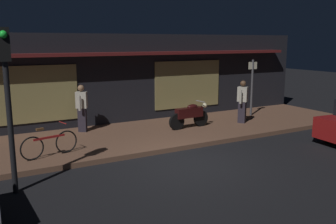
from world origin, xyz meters
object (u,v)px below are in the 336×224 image
(traffic_light_pole, at_px, (7,82))
(motorcycle, at_px, (190,115))
(sign_post, at_px, (252,84))
(person_photographer, at_px, (82,107))
(bicycle_parked, at_px, (50,144))
(person_bystander, at_px, (242,101))

(traffic_light_pole, bearing_deg, motorcycle, 23.98)
(motorcycle, distance_m, traffic_light_pole, 7.21)
(sign_post, xyz_separation_m, traffic_light_pole, (-9.94, -3.52, 0.97))
(person_photographer, xyz_separation_m, traffic_light_pole, (-2.72, -4.19, 1.45))
(bicycle_parked, height_order, person_bystander, person_bystander)
(person_bystander, height_order, traffic_light_pole, traffic_light_pole)
(traffic_light_pole, bearing_deg, bicycle_parked, 58.24)
(motorcycle, bearing_deg, bicycle_parked, -168.92)
(bicycle_parked, bearing_deg, person_bystander, 5.69)
(bicycle_parked, xyz_separation_m, person_bystander, (7.50, 0.75, 0.52))
(motorcycle, height_order, sign_post, sign_post)
(person_photographer, relative_size, sign_post, 0.70)
(bicycle_parked, bearing_deg, person_photographer, 56.03)
(sign_post, distance_m, traffic_light_pole, 10.59)
(bicycle_parked, relative_size, person_bystander, 0.97)
(person_photographer, distance_m, traffic_light_pole, 5.20)
(person_bystander, distance_m, traffic_light_pole, 9.10)
(person_bystander, bearing_deg, traffic_light_pole, -163.50)
(motorcycle, distance_m, bicycle_parked, 5.35)
(bicycle_parked, distance_m, person_photographer, 2.92)
(motorcycle, height_order, bicycle_parked, motorcycle)
(motorcycle, bearing_deg, person_photographer, 159.68)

